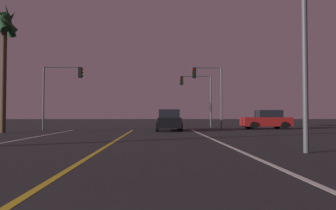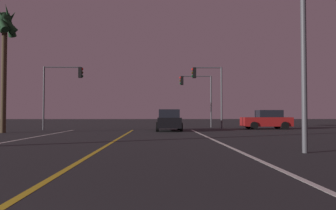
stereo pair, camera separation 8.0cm
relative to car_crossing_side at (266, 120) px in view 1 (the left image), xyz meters
name	(u,v)px [view 1 (the left image)]	position (x,y,z in m)	size (l,w,h in m)	color
lane_edge_right	(243,152)	(-6.91, -17.87, -0.82)	(0.16, 32.48, 0.01)	silver
lane_center_divider	(96,153)	(-11.87, -17.87, -0.82)	(0.16, 32.48, 0.01)	gold
car_crossing_side	(266,120)	(0.00, 0.00, 0.00)	(4.30, 2.02, 1.70)	black
car_ahead_far	(169,121)	(-8.90, -2.91, 0.00)	(2.02, 4.30, 1.70)	black
traffic_light_near_right	(207,83)	(-5.52, -1.12, 3.16)	(2.67, 0.36, 5.39)	#4C4C51
traffic_light_near_left	(63,83)	(-17.84, -1.12, 3.19)	(3.39, 0.36, 5.38)	#4C4C51
traffic_light_far_right	(196,89)	(-5.88, 4.38, 3.14)	(3.33, 0.36, 5.31)	#4C4C51
street_lamp_right_near	(288,14)	(-5.42, -18.11, 3.86)	(2.37, 0.44, 7.25)	#4C4C51
palm_tree_left_mid	(5,31)	(-20.69, -5.57, 6.39)	(2.13, 2.08, 9.13)	#473826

